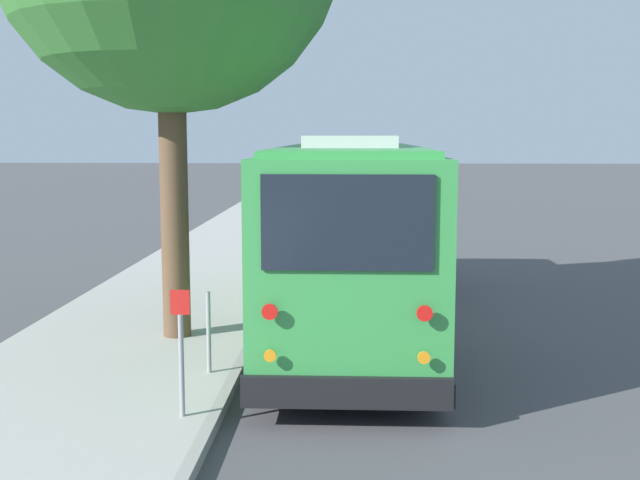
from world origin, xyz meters
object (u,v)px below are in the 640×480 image
(shuttle_bus, at_px, (351,225))
(sign_post_near, at_px, (181,352))
(sign_post_far, at_px, (209,332))
(parked_sedan_black, at_px, (346,182))
(parked_sedan_white, at_px, (342,215))
(parked_sedan_blue, at_px, (341,190))
(parked_sedan_tan, at_px, (343,200))

(shuttle_bus, relative_size, sign_post_near, 7.15)
(sign_post_far, bearing_deg, parked_sedan_black, -2.34)
(shuttle_bus, distance_m, sign_post_far, 4.06)
(parked_sedan_white, relative_size, sign_post_near, 3.24)
(parked_sedan_white, height_order, sign_post_far, parked_sedan_white)
(shuttle_bus, bearing_deg, parked_sedan_white, 1.62)
(parked_sedan_blue, xyz_separation_m, sign_post_far, (-29.82, 1.27, 0.13))
(parked_sedan_black, relative_size, sign_post_far, 3.84)
(shuttle_bus, bearing_deg, parked_sedan_black, 0.86)
(shuttle_bus, relative_size, parked_sedan_white, 2.21)
(parked_sedan_blue, xyz_separation_m, parked_sedan_black, (6.64, -0.22, 0.03))
(parked_sedan_tan, xyz_separation_m, sign_post_near, (-25.20, 1.48, 0.32))
(parked_sedan_white, distance_m, parked_sedan_black, 19.77)
(parked_sedan_black, bearing_deg, sign_post_far, 173.38)
(parked_sedan_white, bearing_deg, parked_sedan_tan, 4.28)
(parked_sedan_black, distance_m, sign_post_near, 38.19)
(parked_sedan_blue, relative_size, parked_sedan_black, 1.02)
(sign_post_far, bearing_deg, parked_sedan_blue, -2.44)
(parked_sedan_black, xyz_separation_m, sign_post_near, (-38.16, 1.49, 0.30))
(parked_sedan_white, relative_size, parked_sedan_blue, 1.09)
(parked_sedan_white, relative_size, parked_sedan_tan, 1.09)
(shuttle_bus, bearing_deg, parked_sedan_tan, 1.32)
(parked_sedan_blue, height_order, sign_post_near, sign_post_near)
(parked_sedan_tan, xyz_separation_m, parked_sedan_black, (12.96, -0.01, 0.03))
(parked_sedan_white, xyz_separation_m, parked_sedan_tan, (6.81, 0.07, -0.04))
(parked_sedan_black, relative_size, sign_post_near, 2.92)
(parked_sedan_tan, height_order, sign_post_near, sign_post_near)
(shuttle_bus, distance_m, parked_sedan_tan, 20.11)
(parked_sedan_tan, distance_m, parked_sedan_blue, 6.32)
(parked_sedan_tan, xyz_separation_m, parked_sedan_blue, (6.32, 0.21, -0.00))
(shuttle_bus, bearing_deg, sign_post_far, 151.45)
(shuttle_bus, relative_size, parked_sedan_black, 2.45)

